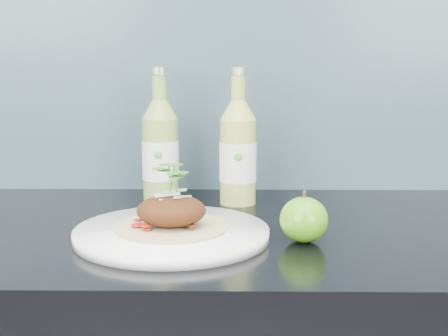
# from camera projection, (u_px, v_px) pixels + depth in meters

# --- Properties ---
(subway_backsplash) EXTENTS (4.00, 0.02, 0.70)m
(subway_backsplash) POSITION_uv_depth(u_px,v_px,m) (222.00, 20.00, 1.26)
(subway_backsplash) COLOR #6A93A7
(subway_backsplash) RESTS_ON kitchen_counter
(dinner_plate) EXTENTS (0.38, 0.38, 0.02)m
(dinner_plate) POSITION_uv_depth(u_px,v_px,m) (172.00, 233.00, 0.96)
(dinner_plate) COLOR white
(dinner_plate) RESTS_ON kitchen_counter
(pork_taco) EXTENTS (0.17, 0.17, 0.10)m
(pork_taco) POSITION_uv_depth(u_px,v_px,m) (171.00, 210.00, 0.95)
(pork_taco) COLOR tan
(pork_taco) RESTS_ON dinner_plate
(green_apple) EXTENTS (0.08, 0.08, 0.08)m
(green_apple) POSITION_uv_depth(u_px,v_px,m) (304.00, 220.00, 0.94)
(green_apple) COLOR #4F8D0F
(green_apple) RESTS_ON kitchen_counter
(cider_bottle_left) EXTENTS (0.07, 0.07, 0.26)m
(cider_bottle_left) POSITION_uv_depth(u_px,v_px,m) (160.00, 151.00, 1.19)
(cider_bottle_left) COLOR #88A946
(cider_bottle_left) RESTS_ON kitchen_counter
(cider_bottle_right) EXTENTS (0.09, 0.09, 0.26)m
(cider_bottle_right) POSITION_uv_depth(u_px,v_px,m) (238.00, 153.00, 1.18)
(cider_bottle_right) COLOR #A7BA4D
(cider_bottle_right) RESTS_ON kitchen_counter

